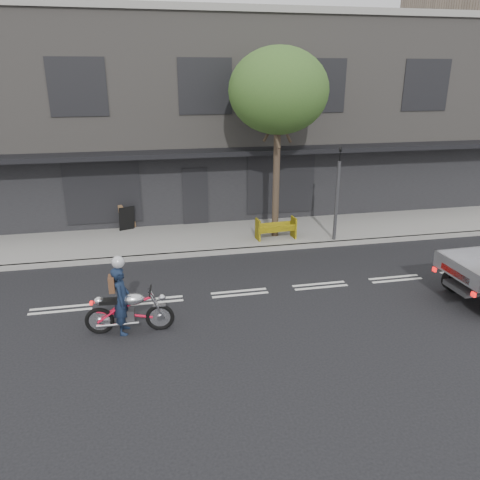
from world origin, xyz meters
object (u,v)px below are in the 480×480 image
object	(u,v)px
traffic_light_pole	(337,199)
sandwich_board	(127,218)
motorcycle	(129,310)
rider	(122,300)
street_tree	(278,91)
construction_barrier	(277,230)

from	to	relation	value
traffic_light_pole	sandwich_board	size ratio (longest dim) A/B	3.69
traffic_light_pole	motorcycle	bearing A→B (deg)	-145.99
traffic_light_pole	motorcycle	xyz separation A→B (m)	(-7.18, -4.84, -1.10)
motorcycle	rider	xyz separation A→B (m)	(-0.15, 0.00, 0.28)
street_tree	construction_barrier	xyz separation A→B (m)	(-0.06, -0.56, -4.72)
sandwich_board	rider	bearing A→B (deg)	-110.96
street_tree	sandwich_board	xyz separation A→B (m)	(-5.39, 1.74, -4.65)
street_tree	traffic_light_pole	xyz separation A→B (m)	(2.00, -0.85, -3.63)
street_tree	rider	bearing A→B (deg)	-133.10
motorcycle	construction_barrier	xyz separation A→B (m)	(5.11, 5.14, 0.00)
traffic_light_pole	construction_barrier	bearing A→B (deg)	171.89
traffic_light_pole	sandwich_board	xyz separation A→B (m)	(-7.39, 2.59, -1.03)
construction_barrier	street_tree	bearing A→B (deg)	83.57
motorcycle	sandwich_board	distance (m)	7.43
rider	traffic_light_pole	bearing A→B (deg)	-51.90
construction_barrier	traffic_light_pole	bearing A→B (deg)	-8.11
traffic_light_pole	rider	distance (m)	8.82
street_tree	construction_barrier	distance (m)	4.75
motorcycle	construction_barrier	world-z (taller)	motorcycle
construction_barrier	sandwich_board	world-z (taller)	sandwich_board
sandwich_board	construction_barrier	bearing A→B (deg)	-44.71
rider	sandwich_board	world-z (taller)	rider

